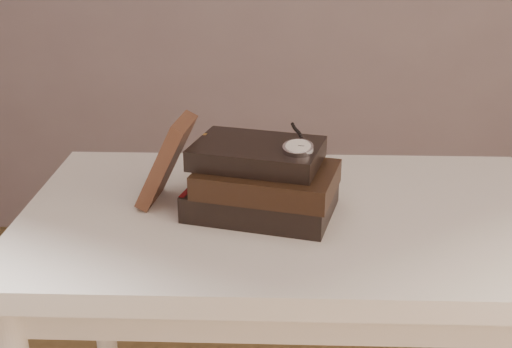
{
  "coord_description": "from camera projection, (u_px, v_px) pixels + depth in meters",
  "views": [
    {
      "loc": [
        -0.03,
        -0.76,
        1.27
      ],
      "look_at": [
        -0.07,
        0.34,
        0.82
      ],
      "focal_mm": 46.32,
      "sensor_mm": 36.0,
      "label": 1
    }
  ],
  "objects": [
    {
      "name": "eyeglasses",
      "position": [
        229.0,
        154.0,
        1.29
      ],
      "size": [
        0.13,
        0.15,
        0.05
      ],
      "color": "silver",
      "rests_on": "book_stack"
    },
    {
      "name": "pocket_watch",
      "position": [
        298.0,
        147.0,
        1.14
      ],
      "size": [
        0.07,
        0.16,
        0.02
      ],
      "color": "silver",
      "rests_on": "book_stack"
    },
    {
      "name": "book_stack",
      "position": [
        262.0,
        182.0,
        1.2
      ],
      "size": [
        0.29,
        0.24,
        0.13
      ],
      "color": "black",
      "rests_on": "table"
    },
    {
      "name": "journal",
      "position": [
        167.0,
        161.0,
        1.23
      ],
      "size": [
        0.11,
        0.12,
        0.17
      ],
      "primitive_type": "cube",
      "rotation": [
        0.0,
        0.46,
        -0.12
      ],
      "color": "#3D2217",
      "rests_on": "table"
    },
    {
      "name": "table",
      "position": [
        291.0,
        254.0,
        1.26
      ],
      "size": [
        1.0,
        0.6,
        0.75
      ],
      "color": "silver",
      "rests_on": "ground"
    }
  ]
}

